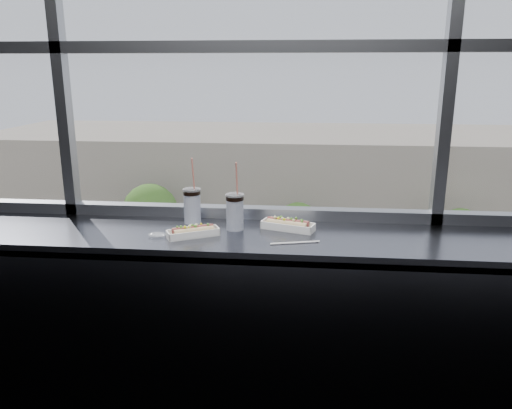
# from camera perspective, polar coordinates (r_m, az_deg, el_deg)

# --- Properties ---
(wall_back_lower) EXTENTS (6.00, 0.00, 6.00)m
(wall_back_lower) POSITION_cam_1_polar(r_m,az_deg,el_deg) (2.96, -0.83, -11.74)
(wall_back_lower) COLOR black
(wall_back_lower) RESTS_ON ground
(counter) EXTENTS (6.00, 0.55, 0.06)m
(counter) POSITION_cam_1_polar(r_m,az_deg,el_deg) (2.50, -1.58, -3.94)
(counter) COLOR slate
(counter) RESTS_ON ground
(counter_fascia) EXTENTS (6.00, 0.04, 1.04)m
(counter_fascia) POSITION_cam_1_polar(r_m,az_deg,el_deg) (2.50, -2.25, -17.22)
(counter_fascia) COLOR slate
(counter_fascia) RESTS_ON ground
(hotdog_tray_left) EXTENTS (0.26, 0.19, 0.06)m
(hotdog_tray_left) POSITION_cam_1_polar(r_m,az_deg,el_deg) (2.45, -7.21, -3.08)
(hotdog_tray_left) COLOR white
(hotdog_tray_left) RESTS_ON counter
(hotdog_tray_right) EXTENTS (0.28, 0.17, 0.07)m
(hotdog_tray_right) POSITION_cam_1_polar(r_m,az_deg,el_deg) (2.54, 3.66, -2.30)
(hotdog_tray_right) COLOR white
(hotdog_tray_right) RESTS_ON counter
(soda_cup_left) EXTENTS (0.10, 0.10, 0.35)m
(soda_cup_left) POSITION_cam_1_polar(r_m,az_deg,el_deg) (2.65, -7.31, 0.05)
(soda_cup_left) COLOR white
(soda_cup_left) RESTS_ON counter
(soda_cup_right) EXTENTS (0.10, 0.10, 0.35)m
(soda_cup_right) POSITION_cam_1_polar(r_m,az_deg,el_deg) (2.52, -2.43, -0.63)
(soda_cup_right) COLOR white
(soda_cup_right) RESTS_ON counter
(loose_straw) EXTENTS (0.23, 0.07, 0.01)m
(loose_straw) POSITION_cam_1_polar(r_m,az_deg,el_deg) (2.35, 4.48, -4.37)
(loose_straw) COLOR white
(loose_straw) RESTS_ON counter
(wrapper) EXTENTS (0.09, 0.07, 0.02)m
(wrapper) POSITION_cam_1_polar(r_m,az_deg,el_deg) (2.48, -11.26, -3.39)
(wrapper) COLOR silver
(wrapper) RESTS_ON counter
(plaza_ground) EXTENTS (120.00, 120.00, 0.00)m
(plaza_ground) POSITION_cam_1_polar(r_m,az_deg,el_deg) (47.89, 5.06, -0.46)
(plaza_ground) COLOR #AEA68B
(plaza_ground) RESTS_ON ground
(street_asphalt) EXTENTS (80.00, 10.00, 0.06)m
(street_asphalt) POSITION_cam_1_polar(r_m,az_deg,el_deg) (26.02, 4.37, -14.46)
(street_asphalt) COLOR black
(street_asphalt) RESTS_ON plaza_ground
(far_sidewalk) EXTENTS (80.00, 6.00, 0.04)m
(far_sidewalk) POSITION_cam_1_polar(r_m,az_deg,el_deg) (33.22, 4.71, -7.64)
(far_sidewalk) COLOR #AEA68B
(far_sidewalk) RESTS_ON plaza_ground
(far_building) EXTENTS (50.00, 14.00, 8.00)m
(far_building) POSITION_cam_1_polar(r_m,az_deg,el_deg) (41.58, 5.09, 2.81)
(far_building) COLOR #A39684
(far_building) RESTS_ON plaza_ground
(car_far_b) EXTENTS (2.75, 5.95, 1.94)m
(car_far_b) POSITION_cam_1_polar(r_m,az_deg,el_deg) (29.28, 10.75, -8.97)
(car_far_b) COLOR maroon
(car_far_b) RESTS_ON street_asphalt
(car_far_a) EXTENTS (3.36, 6.73, 2.16)m
(car_far_a) POSITION_cam_1_polar(r_m,az_deg,el_deg) (31.29, -16.57, -7.51)
(car_far_a) COLOR black
(car_far_a) RESTS_ON street_asphalt
(car_near_c) EXTENTS (3.49, 6.65, 2.12)m
(car_near_c) POSITION_cam_1_polar(r_m,az_deg,el_deg) (22.03, 4.74, -17.15)
(car_near_c) COLOR #B12E3D
(car_near_c) RESTS_ON street_asphalt
(car_near_d) EXTENTS (2.51, 5.96, 1.98)m
(car_near_d) POSITION_cam_1_polar(r_m,az_deg,el_deg) (22.96, 21.79, -17.03)
(car_near_d) COLOR white
(car_near_d) RESTS_ON street_asphalt
(pedestrian_c) EXTENTS (0.82, 0.62, 1.85)m
(pedestrian_c) POSITION_cam_1_polar(r_m,az_deg,el_deg) (34.58, 16.47, -5.62)
(pedestrian_c) COLOR #66605B
(pedestrian_c) RESTS_ON far_sidewalk
(pedestrian_b) EXTENTS (1.03, 0.77, 2.31)m
(pedestrian_b) POSITION_cam_1_polar(r_m,az_deg,el_deg) (32.34, 5.13, -6.05)
(pedestrian_b) COLOR #66605B
(pedestrian_b) RESTS_ON far_sidewalk
(pedestrian_a) EXTENTS (0.63, 0.83, 1.88)m
(pedestrian_a) POSITION_cam_1_polar(r_m,az_deg,el_deg) (32.99, -4.53, -6.00)
(pedestrian_a) COLOR #66605B
(pedestrian_a) RESTS_ON far_sidewalk
(pedestrian_d) EXTENTS (0.95, 0.72, 2.15)m
(pedestrian_d) POSITION_cam_1_polar(r_m,az_deg,el_deg) (35.03, 20.74, -5.47)
(pedestrian_d) COLOR #66605B
(pedestrian_d) RESTS_ON far_sidewalk
(tree_left) EXTENTS (3.65, 3.65, 5.70)m
(tree_left) POSITION_cam_1_polar(r_m,az_deg,el_deg) (33.45, -12.00, -0.78)
(tree_left) COLOR #47382B
(tree_left) RESTS_ON far_sidewalk
(tree_center) EXTENTS (3.01, 3.01, 4.70)m
(tree_center) POSITION_cam_1_polar(r_m,az_deg,el_deg) (32.12, 4.81, -2.43)
(tree_center) COLOR #47382B
(tree_center) RESTS_ON far_sidewalk
(tree_right) EXTENTS (2.93, 2.93, 4.58)m
(tree_right) POSITION_cam_1_polar(r_m,az_deg,el_deg) (33.60, 22.32, -2.89)
(tree_right) COLOR #47382B
(tree_right) RESTS_ON far_sidewalk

